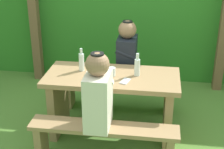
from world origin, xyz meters
TOP-DOWN VIEW (x-y plane):
  - ground_plane at (0.00, 0.00)m, footprint 12.00×12.00m
  - hedge_backdrop at (0.00, 1.93)m, footprint 6.40×0.84m
  - pergola_post_left at (-1.31, 1.34)m, footprint 0.12×0.12m
  - picnic_table at (0.00, 0.00)m, footprint 1.40×0.64m
  - bench_near at (0.00, -0.55)m, footprint 1.40×0.24m
  - bench_far at (0.00, 0.55)m, footprint 1.40×0.24m
  - person_white_shirt at (-0.05, -0.55)m, footprint 0.25×0.35m
  - person_black_coat at (0.10, 0.55)m, footprint 0.25×0.35m
  - drinking_glass at (-0.00, -0.01)m, footprint 0.08×0.08m
  - bottle_left at (0.26, 0.03)m, footprint 0.06×0.06m
  - bottle_right at (-0.34, 0.08)m, footprint 0.06×0.06m
  - cell_phone at (0.15, -0.14)m, footprint 0.11×0.15m

SIDE VIEW (x-z plane):
  - ground_plane at x=0.00m, z-range 0.00..0.00m
  - bench_near at x=0.00m, z-range 0.09..0.52m
  - bench_far at x=0.00m, z-range 0.09..0.52m
  - picnic_table at x=0.00m, z-range 0.13..0.83m
  - cell_phone at x=0.15m, z-range 0.70..0.71m
  - drinking_glass at x=0.00m, z-range 0.70..0.79m
  - person_white_shirt at x=-0.05m, z-range 0.40..1.12m
  - person_black_coat at x=0.10m, z-range 0.40..1.12m
  - bottle_left at x=0.26m, z-range 0.68..0.92m
  - bottle_right at x=-0.34m, z-range 0.68..0.93m
  - pergola_post_left at x=-1.31m, z-range 0.00..2.09m
  - hedge_backdrop at x=0.00m, z-range 0.00..2.21m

